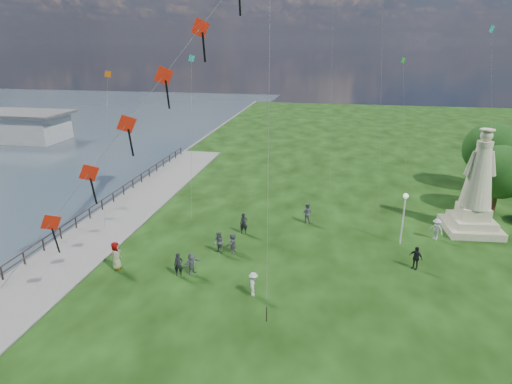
% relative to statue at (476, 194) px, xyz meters
% --- Properties ---
extents(waterfront, '(200.00, 200.00, 1.51)m').
position_rel_statue_xyz_m(waterfront, '(-29.68, -8.49, -3.12)').
color(waterfront, '#303D49').
rests_on(waterfront, ground).
extents(statue, '(4.27, 4.27, 8.10)m').
position_rel_statue_xyz_m(statue, '(0.00, 0.00, 0.00)').
color(statue, tan).
rests_on(statue, ground).
extents(lamppost, '(0.37, 0.37, 3.95)m').
position_rel_statue_xyz_m(lamppost, '(-5.73, -3.50, -0.21)').
color(lamppost, silver).
rests_on(lamppost, ground).
extents(tree_row, '(8.12, 14.15, 6.78)m').
position_rel_statue_xyz_m(tree_row, '(4.12, 7.32, 0.76)').
color(tree_row, '#382314').
rests_on(tree_row, ground).
extents(person_0, '(0.65, 0.52, 1.55)m').
position_rel_statue_xyz_m(person_0, '(-20.19, -10.80, -2.28)').
color(person_0, black).
rests_on(person_0, ground).
extents(person_1, '(0.93, 0.86, 1.64)m').
position_rel_statue_xyz_m(person_1, '(-18.47, -7.40, -2.24)').
color(person_1, '#595960').
rests_on(person_1, ground).
extents(person_2, '(0.64, 1.02, 1.48)m').
position_rel_statue_xyz_m(person_2, '(-15.10, -12.15, -2.32)').
color(person_2, silver).
rests_on(person_2, ground).
extents(person_5, '(1.20, 1.46, 1.46)m').
position_rel_statue_xyz_m(person_5, '(-19.45, -10.42, -2.33)').
color(person_5, '#595960').
rests_on(person_5, ground).
extents(person_6, '(0.71, 0.59, 1.67)m').
position_rel_statue_xyz_m(person_6, '(-17.46, -3.82, -2.23)').
color(person_6, black).
rests_on(person_6, ground).
extents(person_7, '(0.92, 0.68, 1.71)m').
position_rel_statue_xyz_m(person_7, '(-12.81, -0.78, -2.21)').
color(person_7, '#595960').
rests_on(person_7, ground).
extents(person_8, '(1.18, 1.12, 1.67)m').
position_rel_statue_xyz_m(person_8, '(-3.04, -2.22, -2.22)').
color(person_8, silver).
rests_on(person_8, ground).
extents(person_9, '(1.03, 0.95, 1.60)m').
position_rel_statue_xyz_m(person_9, '(-5.27, -7.10, -2.26)').
color(person_9, black).
rests_on(person_9, ground).
extents(person_10, '(0.71, 1.01, 1.90)m').
position_rel_statue_xyz_m(person_10, '(-24.47, -10.74, -2.11)').
color(person_10, '#595960').
rests_on(person_10, ground).
extents(person_11, '(0.63, 1.41, 1.50)m').
position_rel_statue_xyz_m(person_11, '(-17.57, -7.09, -2.31)').
color(person_11, '#595960').
rests_on(person_11, ground).
extents(red_kite_train, '(11.92, 9.35, 17.60)m').
position_rel_statue_xyz_m(red_kite_train, '(-20.76, -12.87, 7.85)').
color(red_kite_train, black).
rests_on(red_kite_train, ground).
extents(small_kites, '(31.17, 18.46, 24.11)m').
position_rel_statue_xyz_m(small_kites, '(-12.31, 4.62, 9.86)').
color(small_kites, teal).
rests_on(small_kites, ground).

